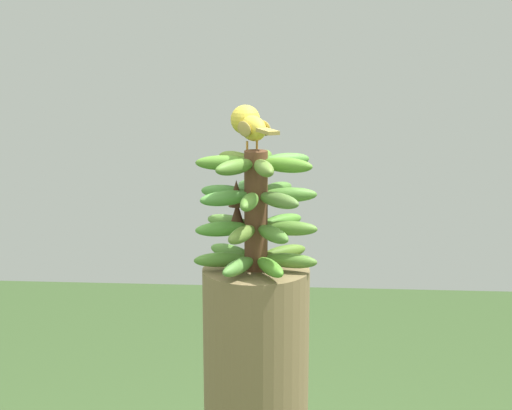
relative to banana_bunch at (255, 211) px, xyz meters
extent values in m
cylinder|color=brown|center=(0.00, 0.00, 0.00)|extent=(0.05, 0.05, 0.27)
ellipsoid|color=#538939|center=(0.07, -0.03, -0.11)|extent=(0.12, 0.08, 0.03)
ellipsoid|color=#4F8E2A|center=(0.07, 0.04, -0.11)|extent=(0.12, 0.08, 0.03)
ellipsoid|color=#558031|center=(0.02, 0.08, -0.11)|extent=(0.06, 0.13, 0.03)
ellipsoid|color=#577D29|center=(-0.05, 0.06, -0.11)|extent=(0.10, 0.12, 0.03)
ellipsoid|color=#5B8136|center=(-0.08, 0.00, -0.11)|extent=(0.12, 0.03, 0.03)
ellipsoid|color=#558B36|center=(-0.05, -0.06, -0.11)|extent=(0.10, 0.12, 0.03)
ellipsoid|color=#4D812E|center=(0.02, -0.08, -0.11)|extent=(0.06, 0.13, 0.03)
ellipsoid|color=#55833B|center=(-0.08, -0.01, -0.04)|extent=(0.12, 0.05, 0.03)
ellipsoid|color=#588738|center=(-0.04, -0.06, -0.04)|extent=(0.09, 0.12, 0.03)
ellipsoid|color=#4E8D32|center=(0.03, -0.07, -0.04)|extent=(0.07, 0.13, 0.03)
ellipsoid|color=olive|center=(0.07, -0.02, -0.04)|extent=(0.13, 0.07, 0.03)
ellipsoid|color=#4D7C30|center=(0.07, 0.04, -0.04)|extent=(0.12, 0.09, 0.03)
ellipsoid|color=#578431|center=(0.01, 0.08, -0.04)|extent=(0.05, 0.12, 0.03)
ellipsoid|color=#508C2E|center=(-0.06, 0.06, -0.04)|extent=(0.11, 0.11, 0.03)
ellipsoid|color=#4C873B|center=(-0.07, -0.02, 0.04)|extent=(0.13, 0.07, 0.03)
ellipsoid|color=#4A8938|center=(-0.03, -0.07, 0.04)|extent=(0.07, 0.13, 0.03)
ellipsoid|color=#4F8C3A|center=(0.04, -0.06, 0.04)|extent=(0.09, 0.12, 0.03)
ellipsoid|color=#558731|center=(0.08, -0.01, 0.04)|extent=(0.13, 0.05, 0.03)
ellipsoid|color=#597D3A|center=(0.05, 0.05, 0.04)|extent=(0.11, 0.11, 0.03)
ellipsoid|color=#538834|center=(-0.01, 0.08, 0.04)|extent=(0.05, 0.12, 0.03)
ellipsoid|color=#4A7B2F|center=(-0.06, 0.04, 0.04)|extent=(0.12, 0.09, 0.03)
ellipsoid|color=olive|center=(-0.05, -0.05, 0.11)|extent=(0.11, 0.11, 0.03)
ellipsoid|color=#51862A|center=(0.01, -0.07, 0.11)|extent=(0.04, 0.12, 0.03)
ellipsoid|color=#507C2D|center=(0.06, -0.04, 0.11)|extent=(0.12, 0.10, 0.03)
ellipsoid|color=olive|center=(0.07, 0.02, 0.11)|extent=(0.13, 0.07, 0.03)
ellipsoid|color=#548B2A|center=(0.03, 0.07, 0.11)|extent=(0.08, 0.13, 0.03)
ellipsoid|color=#4F8A37|center=(-0.04, 0.07, 0.11)|extent=(0.09, 0.12, 0.03)
ellipsoid|color=#538628|center=(-0.07, 0.01, 0.11)|extent=(0.13, 0.05, 0.03)
cone|color=#4C2D1E|center=(-0.01, -0.04, -0.01)|extent=(0.04, 0.04, 0.06)
cone|color=#4C2D1E|center=(0.00, -0.04, 0.04)|extent=(0.04, 0.04, 0.06)
cylinder|color=#C68933|center=(-0.03, 0.01, 0.14)|extent=(0.01, 0.01, 0.02)
cylinder|color=#C68933|center=(-0.02, -0.02, 0.14)|extent=(0.00, 0.00, 0.02)
ellipsoid|color=gold|center=(-0.02, -0.01, 0.18)|extent=(0.12, 0.09, 0.06)
ellipsoid|color=olive|center=(-0.03, 0.02, 0.18)|extent=(0.08, 0.04, 0.03)
ellipsoid|color=olive|center=(-0.01, -0.03, 0.18)|extent=(0.08, 0.04, 0.03)
cube|color=olive|center=(0.05, 0.03, 0.19)|extent=(0.08, 0.05, 0.01)
sphere|color=gold|center=(-0.07, -0.03, 0.20)|extent=(0.07, 0.07, 0.07)
sphere|color=black|center=(-0.06, -0.05, 0.20)|extent=(0.01, 0.01, 0.01)
cone|color=orange|center=(-0.11, -0.05, 0.20)|extent=(0.05, 0.04, 0.02)
camera|label=1|loc=(1.81, 0.13, 0.41)|focal=58.24mm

